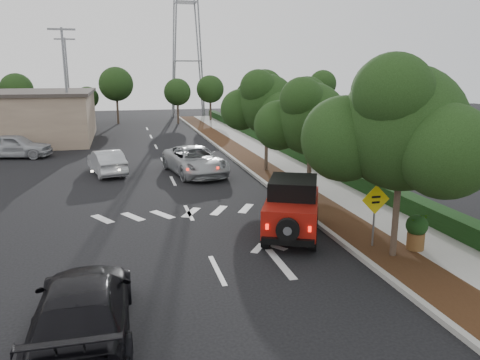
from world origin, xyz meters
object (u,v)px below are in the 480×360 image
object	(u,v)px
red_jeep	(292,207)
silver_suv_ahead	(195,161)
black_suv_oncoming	(83,308)
speed_hump_sign	(375,207)

from	to	relation	value
red_jeep	silver_suv_ahead	xyz separation A→B (m)	(-1.83, 11.00, -0.26)
silver_suv_ahead	black_suv_oncoming	world-z (taller)	silver_suv_ahead
silver_suv_ahead	speed_hump_sign	xyz separation A→B (m)	(3.95, -13.01, 0.67)
red_jeep	silver_suv_ahead	size ratio (longest dim) A/B	0.75
black_suv_oncoming	speed_hump_sign	bearing A→B (deg)	-159.28
speed_hump_sign	silver_suv_ahead	bearing A→B (deg)	107.59
black_suv_oncoming	speed_hump_sign	distance (m)	9.60
red_jeep	black_suv_oncoming	bearing A→B (deg)	-118.01
black_suv_oncoming	red_jeep	bearing A→B (deg)	-141.70
silver_suv_ahead	speed_hump_sign	bearing A→B (deg)	-82.96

